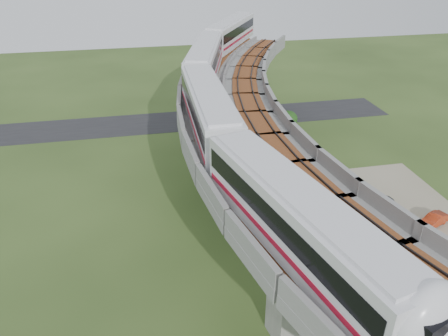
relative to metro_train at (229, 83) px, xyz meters
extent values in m
plane|color=#30461C|center=(-0.88, -7.92, -12.31)|extent=(160.00, 160.00, 0.00)
cube|color=gray|center=(13.12, -9.92, -12.29)|extent=(18.00, 26.00, 0.04)
cube|color=#232326|center=(-0.88, 22.08, -12.29)|extent=(60.00, 8.00, 0.03)
cube|color=#99968E|center=(8.24, 23.88, -8.11)|extent=(2.86, 2.93, 8.40)
cube|color=#99968E|center=(8.24, 23.88, -3.31)|extent=(7.21, 5.74, 1.20)
cube|color=#99968E|center=(0.04, 2.50, -8.11)|extent=(2.35, 2.51, 8.40)
cube|color=#99968E|center=(0.04, 2.50, -3.31)|extent=(7.31, 3.58, 1.20)
cube|color=#99968E|center=(0.04, -18.34, -8.11)|extent=(2.35, 2.51, 8.40)
cube|color=#99968E|center=(0.04, -18.34, -3.31)|extent=(7.31, 3.58, 1.20)
cube|color=gray|center=(5.31, 18.62, -2.31)|extent=(16.42, 20.91, 0.80)
cube|color=gray|center=(1.46, 20.52, -1.41)|extent=(8.66, 17.08, 1.00)
cube|color=gray|center=(9.17, 16.72, -1.41)|extent=(8.66, 17.08, 1.00)
cube|color=brown|center=(3.34, 19.59, -1.85)|extent=(10.68, 18.08, 0.12)
cube|color=black|center=(3.34, 19.59, -1.73)|extent=(9.69, 17.59, 0.12)
cube|color=brown|center=(7.29, 17.65, -1.85)|extent=(10.68, 18.08, 0.12)
cube|color=black|center=(7.29, 17.65, -1.73)|extent=(9.69, 17.59, 0.12)
cube|color=gray|center=(-0.18, 1.21, -2.31)|extent=(11.77, 20.03, 0.80)
cube|color=gray|center=(-4.43, 1.86, -1.41)|extent=(3.22, 18.71, 1.00)
cube|color=gray|center=(4.07, 0.55, -1.41)|extent=(3.22, 18.71, 1.00)
cube|color=brown|center=(-2.35, 1.54, -1.85)|extent=(5.44, 19.05, 0.12)
cube|color=black|center=(-2.35, 1.54, -1.73)|extent=(4.35, 18.88, 0.12)
cube|color=brown|center=(2.00, 0.87, -1.85)|extent=(5.44, 19.05, 0.12)
cube|color=black|center=(2.00, 0.87, -1.73)|extent=(4.35, 18.88, 0.12)
cube|color=gray|center=(-0.18, -17.05, -2.31)|extent=(11.77, 20.03, 0.80)
cube|color=gray|center=(-4.43, -17.70, -1.41)|extent=(3.22, 18.71, 1.00)
cube|color=gray|center=(4.07, -16.39, -1.41)|extent=(3.22, 18.71, 1.00)
cube|color=brown|center=(-2.35, -17.38, -1.85)|extent=(5.44, 19.05, 0.12)
cube|color=black|center=(-2.35, -17.38, -1.73)|extent=(4.35, 18.88, 0.12)
cube|color=brown|center=(2.00, -16.71, -1.85)|extent=(5.44, 19.05, 0.12)
cube|color=black|center=(2.00, -16.71, -1.73)|extent=(4.35, 18.88, 0.12)
cube|color=silver|center=(-1.44, -22.09, -0.07)|extent=(6.05, 15.22, 3.20)
cube|color=silver|center=(-1.44, -22.09, 1.63)|extent=(5.35, 14.37, 0.22)
cube|color=black|center=(-1.44, -22.09, 0.38)|extent=(5.97, 14.65, 1.15)
cube|color=maroon|center=(-1.44, -22.09, -0.82)|extent=(5.97, 14.65, 0.30)
cube|color=black|center=(-1.44, -22.09, -1.53)|extent=(4.76, 12.85, 0.28)
cube|color=silver|center=(-3.06, -6.62, -0.07)|extent=(3.01, 15.05, 3.20)
cube|color=silver|center=(-3.06, -6.62, 1.63)|extent=(2.46, 14.29, 0.22)
cube|color=black|center=(-3.06, -6.62, 0.38)|extent=(3.06, 14.45, 1.15)
cube|color=maroon|center=(-3.06, -6.62, -0.82)|extent=(3.06, 14.45, 0.30)
cube|color=black|center=(-3.06, -6.62, -1.53)|extent=(2.17, 12.79, 0.28)
cube|color=silver|center=(-0.79, 8.78, -0.07)|extent=(6.63, 15.17, 3.20)
cube|color=silver|center=(-0.79, 8.78, 1.63)|extent=(5.91, 14.31, 0.22)
cube|color=black|center=(-0.79, 8.78, 0.38)|extent=(6.52, 14.61, 1.15)
cube|color=maroon|center=(-0.79, 8.78, -0.82)|extent=(6.52, 14.61, 0.30)
cube|color=black|center=(-0.79, 8.78, -1.53)|extent=(5.25, 12.79, 0.28)
cube|color=silver|center=(5.22, 23.12, -0.07)|extent=(9.83, 14.35, 3.20)
cube|color=silver|center=(5.22, 23.12, 1.63)|extent=(8.98, 13.43, 0.22)
cube|color=black|center=(5.22, 23.12, 0.38)|extent=(9.58, 13.86, 1.15)
cube|color=maroon|center=(5.22, 23.12, -0.82)|extent=(9.58, 13.86, 0.30)
cube|color=black|center=(5.22, 23.12, -1.53)|extent=(8.01, 12.00, 0.28)
ellipsoid|color=silver|center=(0.62, -29.05, 0.08)|extent=(3.75, 2.84, 3.64)
cylinder|color=#2D382D|center=(11.37, 11.37, -11.56)|extent=(0.08, 0.08, 1.50)
cube|color=#2D382D|center=(10.50, 9.06, -11.56)|extent=(1.69, 4.77, 1.40)
cylinder|color=#2D382D|center=(9.75, 6.71, -11.56)|extent=(0.08, 0.08, 1.50)
cube|color=#2D382D|center=(9.10, 4.32, -11.56)|extent=(1.23, 4.91, 1.40)
cylinder|color=#2D382D|center=(8.57, 1.91, -11.56)|extent=(0.08, 0.08, 1.50)
cube|color=#2D382D|center=(8.16, -0.53, -11.56)|extent=(0.75, 4.99, 1.40)
cylinder|color=#2D382D|center=(7.86, -2.98, -11.56)|extent=(0.08, 0.08, 1.50)
cube|color=#2D382D|center=(7.68, -5.45, -11.56)|extent=(0.27, 5.04, 1.40)
cylinder|color=#2D382D|center=(7.62, -7.92, -11.56)|extent=(0.08, 0.08, 1.50)
cube|color=#2D382D|center=(7.68, -10.39, -11.56)|extent=(0.27, 5.04, 1.40)
cylinder|color=#2D382D|center=(7.86, -12.85, -11.56)|extent=(0.08, 0.08, 1.50)
cube|color=#2D382D|center=(8.16, -15.31, -11.56)|extent=(0.75, 4.99, 1.40)
cylinder|color=#2D382D|center=(8.57, -17.75, -11.56)|extent=(0.08, 0.08, 1.50)
cube|color=#2D382D|center=(9.10, -20.16, -11.56)|extent=(1.23, 4.91, 1.40)
cylinder|color=#382314|center=(11.89, 15.63, -11.85)|extent=(0.18, 0.18, 0.92)
ellipsoid|color=#173B13|center=(11.89, 15.63, -10.59)|extent=(2.65, 2.65, 2.25)
cylinder|color=#382314|center=(7.40, 6.83, -11.79)|extent=(0.18, 0.18, 1.03)
ellipsoid|color=#173B13|center=(7.40, 6.83, -10.57)|extent=(2.35, 2.35, 1.99)
cylinder|color=#382314|center=(6.09, 1.04, -11.49)|extent=(0.18, 0.18, 1.64)
ellipsoid|color=#173B13|center=(6.09, 1.04, -10.03)|extent=(2.12, 2.12, 1.80)
cylinder|color=#382314|center=(5.71, -5.32, -11.53)|extent=(0.18, 0.18, 1.56)
ellipsoid|color=#173B13|center=(5.71, -5.32, -9.98)|extent=(2.58, 2.58, 2.20)
cylinder|color=#382314|center=(5.67, -11.06, -11.74)|extent=(0.18, 0.18, 1.14)
ellipsoid|color=#173B13|center=(5.67, -11.06, -10.43)|extent=(2.46, 2.46, 2.09)
cylinder|color=#382314|center=(6.54, -19.74, -11.66)|extent=(0.18, 0.18, 1.29)
ellipsoid|color=#173B13|center=(6.54, -19.74, -10.25)|extent=(2.54, 2.54, 2.16)
imported|color=#A02A0E|center=(17.90, -9.01, -11.70)|extent=(3.63, 2.41, 1.13)
imported|color=black|center=(14.03, -5.16, -11.62)|extent=(4.78, 2.82, 1.30)
camera|label=1|loc=(-8.38, -38.28, 12.08)|focal=35.00mm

